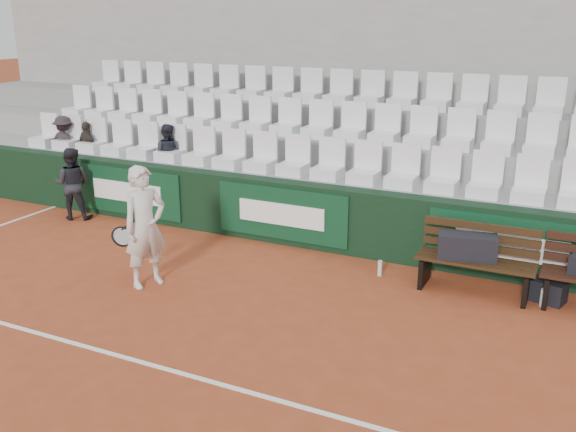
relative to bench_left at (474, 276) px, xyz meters
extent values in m
plane|color=#9D4223|center=(-2.85, -3.33, -0.23)|extent=(80.00, 80.00, 0.00)
cube|color=white|center=(-2.85, -3.33, -0.22)|extent=(18.00, 0.06, 0.01)
cube|color=black|center=(-2.85, 0.67, 0.28)|extent=(18.00, 0.30, 1.00)
cube|color=#0C381E|center=(-6.05, 0.50, 0.30)|extent=(2.20, 0.04, 0.82)
cube|color=#0C381E|center=(-3.05, 0.50, 0.30)|extent=(2.20, 0.04, 0.82)
cube|color=#0C381E|center=(0.35, 0.50, 0.30)|extent=(2.20, 0.04, 0.82)
cube|color=#989895|center=(-2.85, 1.30, 0.28)|extent=(18.00, 0.95, 1.00)
cube|color=gray|center=(-2.85, 2.25, 0.50)|extent=(18.00, 0.95, 1.45)
cube|color=gray|center=(-2.85, 3.20, 0.72)|extent=(18.00, 0.95, 1.90)
cube|color=gray|center=(-2.85, 3.82, 1.98)|extent=(18.00, 0.30, 4.40)
cube|color=white|center=(-2.85, 1.12, 1.09)|extent=(11.90, 0.44, 0.63)
cube|color=white|center=(-2.85, 2.07, 1.54)|extent=(11.90, 0.44, 0.63)
cube|color=silver|center=(-2.85, 3.02, 1.99)|extent=(11.90, 0.44, 0.63)
cube|color=#331F0F|center=(0.00, 0.00, 0.00)|extent=(1.50, 0.56, 0.45)
cube|color=black|center=(-0.13, 0.02, 0.38)|extent=(0.79, 0.47, 0.32)
cube|color=black|center=(0.87, 0.12, -0.08)|extent=(0.52, 0.40, 0.28)
cylinder|color=silver|center=(-1.28, 0.00, -0.11)|extent=(0.06, 0.06, 0.22)
cylinder|color=silver|center=(0.85, -0.06, -0.11)|extent=(0.07, 0.07, 0.23)
imported|color=silver|center=(-3.98, -1.64, 0.59)|extent=(0.60, 0.70, 1.63)
torus|color=black|center=(-4.38, -1.64, 0.40)|extent=(0.19, 0.30, 0.26)
cylinder|color=black|center=(-4.25, -1.64, 0.58)|extent=(0.26, 0.03, 0.20)
imported|color=black|center=(-6.98, 0.17, 0.41)|extent=(0.77, 0.70, 1.28)
imported|color=black|center=(-8.07, 1.17, 1.31)|extent=(0.70, 0.42, 1.07)
imported|color=#2F2A26|center=(-7.50, 1.17, 1.27)|extent=(0.63, 0.41, 0.99)
imported|color=black|center=(-5.65, 1.17, 1.32)|extent=(0.62, 0.54, 1.09)
camera|label=1|loc=(1.17, -8.00, 3.25)|focal=40.00mm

